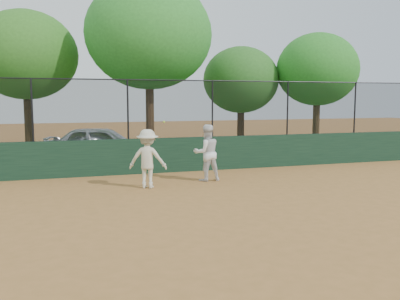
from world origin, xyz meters
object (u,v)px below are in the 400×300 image
object	(u,v)px
tree_2	(149,34)
tree_4	(318,70)
tree_1	(26,55)
parked_car	(102,145)
tree_3	(241,80)
player_main	(148,159)
player_second	(207,153)

from	to	relation	value
tree_2	tree_4	size ratio (longest dim) A/B	1.31
tree_1	tree_4	bearing A→B (deg)	-5.29
tree_1	tree_2	distance (m)	5.51
tree_1	tree_4	size ratio (longest dim) A/B	1.09
tree_4	tree_1	bearing A→B (deg)	174.71
parked_car	tree_4	bearing A→B (deg)	-63.83
parked_car	tree_3	bearing A→B (deg)	-49.85
player_main	tree_3	size ratio (longest dim) A/B	0.37
tree_2	tree_4	bearing A→B (deg)	4.33
parked_car	player_second	distance (m)	5.49
parked_car	tree_1	bearing A→B (deg)	55.34
tree_3	tree_4	xyz separation A→B (m)	(3.64, -1.30, 0.52)
player_second	tree_4	bearing A→B (deg)	-143.08
parked_car	tree_4	distance (m)	11.69
tree_1	tree_2	xyz separation A→B (m)	(5.09, -1.95, 0.85)
tree_2	parked_car	bearing A→B (deg)	-146.84
tree_2	tree_3	distance (m)	5.80
player_main	tree_1	bearing A→B (deg)	112.46
tree_1	tree_2	bearing A→B (deg)	-20.98
tree_2	player_second	bearing A→B (deg)	-85.51
tree_1	player_second	bearing A→B (deg)	-55.72
tree_1	tree_4	xyz separation A→B (m)	(13.88, -1.28, -0.43)
tree_1	tree_3	size ratio (longest dim) A/B	1.23
tree_1	tree_3	world-z (taller)	tree_1
player_second	tree_2	distance (m)	7.65
parked_car	player_main	xyz separation A→B (m)	(0.74, -5.32, 0.10)
player_second	tree_2	bearing A→B (deg)	-88.28
tree_2	tree_1	bearing A→B (deg)	159.02
player_second	player_main	distance (m)	2.04
player_second	tree_3	distance (m)	9.78
tree_2	tree_4	world-z (taller)	tree_2
player_second	tree_1	size ratio (longest dim) A/B	0.28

